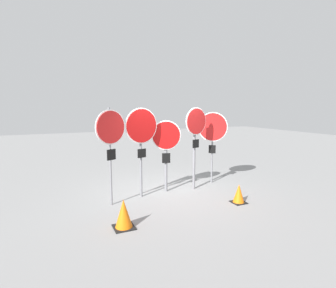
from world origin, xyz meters
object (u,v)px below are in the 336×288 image
object	(u,v)px
stop_sign_0	(111,133)
stop_sign_3	(196,132)
stop_sign_4	(213,131)
stop_sign_2	(166,143)
traffic_cone_0	(124,214)
traffic_cone_1	(239,194)
stop_sign_1	(141,132)

from	to	relation	value
stop_sign_0	stop_sign_3	bearing A→B (deg)	-16.88
stop_sign_3	stop_sign_4	bearing A→B (deg)	7.63
stop_sign_2	traffic_cone_0	bearing A→B (deg)	-116.36
stop_sign_4	traffic_cone_1	world-z (taller)	stop_sign_4
stop_sign_0	traffic_cone_0	world-z (taller)	stop_sign_0
stop_sign_4	traffic_cone_0	xyz separation A→B (m)	(-3.47, -1.97, -1.43)
stop_sign_3	traffic_cone_1	world-z (taller)	stop_sign_3
stop_sign_2	stop_sign_1	bearing A→B (deg)	-150.99
stop_sign_3	traffic_cone_0	bearing A→B (deg)	-163.11
stop_sign_2	traffic_cone_0	xyz separation A→B (m)	(-1.74, -1.76, -1.16)
stop_sign_3	traffic_cone_1	size ratio (longest dim) A/B	5.00
stop_sign_2	traffic_cone_0	size ratio (longest dim) A/B	3.48
stop_sign_1	stop_sign_2	distance (m)	0.88
traffic_cone_0	stop_sign_4	bearing A→B (deg)	29.65
stop_sign_2	traffic_cone_0	distance (m)	2.74
stop_sign_3	stop_sign_4	distance (m)	0.90
stop_sign_2	traffic_cone_1	bearing A→B (deg)	-31.44
stop_sign_0	stop_sign_4	world-z (taller)	stop_sign_0
stop_sign_0	traffic_cone_0	xyz separation A→B (m)	(-0.07, -1.34, -1.55)
stop_sign_3	stop_sign_4	size ratio (longest dim) A/B	1.06
stop_sign_1	stop_sign_2	bearing A→B (deg)	0.18
stop_sign_4	traffic_cone_1	distance (m)	2.37
stop_sign_1	stop_sign_2	world-z (taller)	stop_sign_1
stop_sign_3	stop_sign_4	xyz separation A→B (m)	(0.83, 0.34, -0.03)
stop_sign_0	traffic_cone_1	size ratio (longest dim) A/B	5.00
stop_sign_4	traffic_cone_1	xyz separation A→B (m)	(-0.37, -1.81, -1.48)
stop_sign_2	stop_sign_3	size ratio (longest dim) A/B	0.85
traffic_cone_1	stop_sign_3	bearing A→B (deg)	107.40
stop_sign_2	stop_sign_3	distance (m)	0.95
stop_sign_3	stop_sign_4	world-z (taller)	stop_sign_3
stop_sign_0	stop_sign_1	size ratio (longest dim) A/B	1.00
stop_sign_3	stop_sign_2	bearing A→B (deg)	156.79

